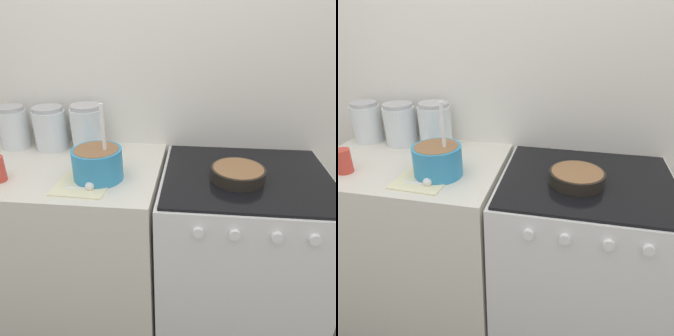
% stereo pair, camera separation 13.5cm
% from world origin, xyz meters
% --- Properties ---
extents(wall_back, '(4.75, 0.05, 2.40)m').
position_xyz_m(wall_back, '(0.00, 0.65, 1.20)').
color(wall_back, white).
rests_on(wall_back, ground_plane).
extents(countertop_cabinet, '(0.88, 0.62, 0.93)m').
position_xyz_m(countertop_cabinet, '(-0.44, 0.31, 0.47)').
color(countertop_cabinet, silver).
rests_on(countertop_cabinet, ground_plane).
extents(stove, '(0.74, 0.64, 0.93)m').
position_xyz_m(stove, '(0.38, 0.31, 0.47)').
color(stove, silver).
rests_on(stove, ground_plane).
extents(mixing_bowl, '(0.21, 0.21, 0.32)m').
position_xyz_m(mixing_bowl, '(-0.24, 0.22, 1.01)').
color(mixing_bowl, '#338CBF').
rests_on(mixing_bowl, countertop_cabinet).
extents(baking_pan, '(0.22, 0.22, 0.05)m').
position_xyz_m(baking_pan, '(0.34, 0.27, 0.96)').
color(baking_pan, black).
rests_on(baking_pan, stove).
extents(storage_jar_left, '(0.15, 0.15, 0.21)m').
position_xyz_m(storage_jar_left, '(-0.77, 0.52, 1.02)').
color(storage_jar_left, silver).
rests_on(storage_jar_left, countertop_cabinet).
extents(storage_jar_middle, '(0.16, 0.16, 0.21)m').
position_xyz_m(storage_jar_middle, '(-0.57, 0.52, 1.03)').
color(storage_jar_middle, silver).
rests_on(storage_jar_middle, countertop_cabinet).
extents(storage_jar_right, '(0.16, 0.16, 0.23)m').
position_xyz_m(storage_jar_right, '(-0.38, 0.52, 1.03)').
color(storage_jar_right, silver).
rests_on(storage_jar_right, countertop_cabinet).
extents(recipe_page, '(0.23, 0.23, 0.01)m').
position_xyz_m(recipe_page, '(-0.29, 0.16, 0.94)').
color(recipe_page, beige).
rests_on(recipe_page, countertop_cabinet).
extents(measuring_spoon, '(0.12, 0.04, 0.04)m').
position_xyz_m(measuring_spoon, '(-0.26, 0.11, 0.95)').
color(measuring_spoon, white).
rests_on(measuring_spoon, countertop_cabinet).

